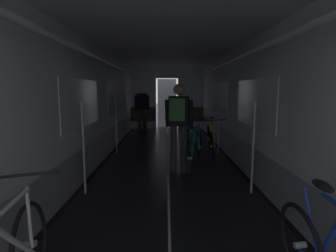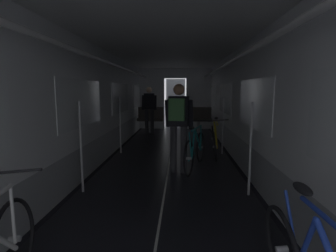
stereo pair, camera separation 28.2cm
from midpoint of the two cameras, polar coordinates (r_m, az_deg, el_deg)
train_car_shell at (r=5.37m, az=1.74°, el=9.12°), size 3.14×12.34×2.57m
bench_seat_far_left at (r=9.94m, az=-2.98°, el=1.93°), size 0.98×0.51×0.95m
bench_seat_far_right at (r=9.92m, az=7.42°, el=1.87°), size 0.98×0.51×0.95m
bicycle_yellow at (r=6.44m, az=11.19°, el=-3.03°), size 0.44×1.69×0.95m
person_cyclist_aisle at (r=4.95m, az=3.92°, el=1.31°), size 0.56×0.44×1.69m
bicycle_teal_in_aisle at (r=5.33m, az=7.41°, el=-5.16°), size 0.63×1.64×0.94m
person_standing_near_bench at (r=9.53m, az=-3.21°, el=4.14°), size 0.53×0.23×1.69m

